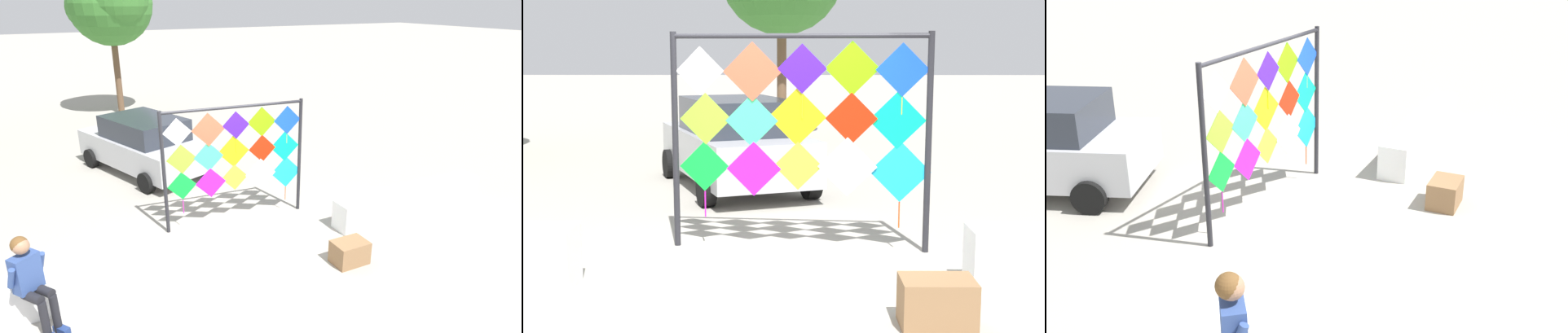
{
  "view_description": "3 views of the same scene",
  "coord_description": "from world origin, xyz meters",
  "views": [
    {
      "loc": [
        -3.03,
        -6.79,
        4.31
      ],
      "look_at": [
        0.53,
        0.23,
        1.34
      ],
      "focal_mm": 30.92,
      "sensor_mm": 36.0,
      "label": 1
    },
    {
      "loc": [
        0.19,
        -7.12,
        2.22
      ],
      "look_at": [
        0.11,
        0.66,
        0.97
      ],
      "focal_mm": 49.96,
      "sensor_mm": 36.0,
      "label": 2
    },
    {
      "loc": [
        -7.06,
        -3.18,
        4.06
      ],
      "look_at": [
        -0.31,
        -0.04,
        0.99
      ],
      "focal_mm": 42.93,
      "sensor_mm": 36.0,
      "label": 3
    }
  ],
  "objects": [
    {
      "name": "parked_car",
      "position": [
        -0.72,
        4.53,
        0.74
      ],
      "size": [
        2.86,
        4.11,
        1.47
      ],
      "color": "#B7B7BC",
      "rests_on": "ground"
    },
    {
      "name": "cardboard_box_large",
      "position": [
        1.37,
        -1.5,
        0.2
      ],
      "size": [
        0.6,
        0.43,
        0.41
      ],
      "primitive_type": "cube",
      "rotation": [
        0.0,
        0.0,
        0.0
      ],
      "color": "olive",
      "rests_on": "ground"
    },
    {
      "name": "kite_display_rack",
      "position": [
        0.31,
        0.85,
        1.49
      ],
      "size": [
        2.88,
        0.32,
        2.43
      ],
      "color": "#232328",
      "rests_on": "ground"
    },
    {
      "name": "ground",
      "position": [
        0.0,
        0.0,
        0.0
      ],
      "size": [
        120.0,
        120.0,
        0.0
      ],
      "primitive_type": "plane",
      "color": "#9E998E"
    }
  ]
}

